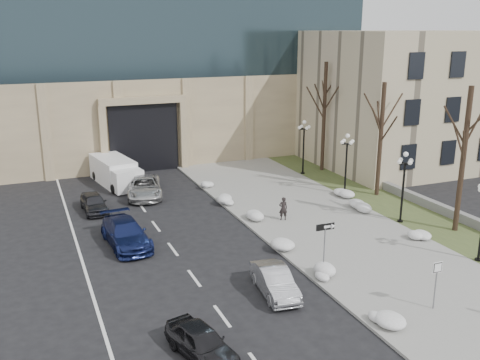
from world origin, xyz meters
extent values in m
plane|color=black|center=(0.00, 0.00, 0.00)|extent=(160.00, 160.00, 0.00)
cube|color=gray|center=(3.50, 14.00, 0.06)|extent=(9.00, 40.00, 0.12)
cube|color=gray|center=(-1.00, 14.00, 0.07)|extent=(0.30, 40.00, 0.14)
cube|color=#3C4C26|center=(10.00, 14.00, 0.05)|extent=(4.00, 40.00, 0.10)
cube|color=slate|center=(12.00, 16.00, 0.35)|extent=(0.50, 30.00, 0.70)
cube|color=tan|center=(-2.00, 42.00, 4.00)|extent=(40.00, 20.00, 8.00)
cube|color=black|center=(-4.00, 33.00, 3.00)|extent=(6.00, 2.50, 6.00)
cube|color=tan|center=(-4.00, 31.60, 6.30)|extent=(7.50, 0.60, 0.60)
cube|color=tan|center=(-7.50, 31.60, 3.00)|extent=(0.60, 0.60, 6.00)
cube|color=tan|center=(-0.50, 31.60, 3.00)|extent=(0.60, 0.60, 6.00)
cube|color=tan|center=(22.00, 28.00, 6.00)|extent=(22.00, 18.00, 12.00)
cube|color=black|center=(14.00, 19.00, 2.50)|extent=(1.40, 0.25, 2.00)
cube|color=black|center=(18.00, 19.00, 2.50)|extent=(1.40, 0.25, 2.00)
cube|color=black|center=(14.00, 19.00, 6.00)|extent=(1.40, 0.25, 2.00)
cube|color=black|center=(18.00, 19.00, 6.00)|extent=(1.40, 0.25, 2.00)
cube|color=black|center=(14.00, 19.00, 9.50)|extent=(1.40, 0.25, 2.00)
cube|color=black|center=(18.00, 19.00, 9.50)|extent=(1.40, 0.25, 2.00)
imported|color=black|center=(-8.29, 3.45, 0.64)|extent=(2.37, 3.99, 1.27)
imported|color=#9A9BA1|center=(-3.45, 7.00, 0.64)|extent=(1.80, 4.04, 1.29)
imported|color=navy|center=(-8.84, 15.60, 0.75)|extent=(2.49, 5.31, 1.50)
imported|color=#B3B3B3|center=(-5.75, 24.54, 0.74)|extent=(3.46, 5.73, 1.49)
imported|color=#2B2B30|center=(-9.71, 22.45, 0.65)|extent=(1.67, 3.86, 1.30)
imported|color=black|center=(1.41, 15.70, 0.90)|extent=(0.63, 0.48, 1.55)
cube|color=silver|center=(-7.24, 29.26, 1.04)|extent=(3.15, 5.53, 2.09)
cube|color=silver|center=(-6.71, 26.17, 0.94)|extent=(2.44, 2.02, 1.67)
cylinder|color=black|center=(-7.77, 26.20, 0.37)|extent=(0.38, 0.76, 0.73)
cylinder|color=black|center=(-5.71, 26.56, 0.37)|extent=(0.38, 0.76, 0.73)
cylinder|color=black|center=(-8.54, 30.62, 0.37)|extent=(0.38, 0.76, 0.73)
cylinder|color=black|center=(-6.48, 30.98, 0.37)|extent=(0.38, 0.76, 0.73)
cylinder|color=slate|center=(-0.32, 7.76, 1.39)|extent=(0.06, 0.06, 2.77)
cube|color=black|center=(-0.32, 7.76, 2.67)|extent=(1.01, 0.08, 0.34)
cube|color=white|center=(-0.16, 7.73, 2.67)|extent=(0.48, 0.03, 0.13)
cone|color=white|center=(0.11, 7.72, 2.67)|extent=(0.24, 0.29, 0.28)
cylinder|color=slate|center=(2.40, 2.83, 1.16)|extent=(0.06, 0.06, 2.33)
cube|color=white|center=(2.40, 2.83, 2.11)|extent=(0.51, 0.04, 0.51)
cube|color=black|center=(2.40, 2.81, 2.11)|extent=(0.44, 0.01, 0.44)
cube|color=white|center=(2.40, 2.80, 2.11)|extent=(0.38, 0.01, 0.38)
ellipsoid|color=white|center=(-0.62, 2.49, 0.30)|extent=(1.10, 1.60, 0.36)
ellipsoid|color=white|center=(-0.53, 7.42, 0.30)|extent=(1.10, 1.60, 0.36)
ellipsoid|color=white|center=(-0.52, 11.83, 0.30)|extent=(1.10, 1.60, 0.36)
ellipsoid|color=white|center=(-0.32, 16.23, 0.30)|extent=(1.10, 1.60, 0.36)
ellipsoid|color=white|center=(-0.57, 20.49, 0.30)|extent=(1.10, 1.60, 0.36)
ellipsoid|color=white|center=(-0.65, 24.88, 0.30)|extent=(1.10, 1.60, 0.36)
ellipsoid|color=white|center=(7.56, 9.38, 0.30)|extent=(1.10, 1.60, 0.36)
ellipsoid|color=white|center=(7.48, 15.42, 0.30)|extent=(1.10, 1.60, 0.36)
ellipsoid|color=white|center=(8.07, 18.43, 0.30)|extent=(1.10, 1.60, 0.36)
cylinder|color=black|center=(8.30, 6.00, 0.10)|extent=(0.36, 0.36, 0.20)
cylinder|color=black|center=(8.30, 12.50, 0.10)|extent=(0.36, 0.36, 0.20)
cylinder|color=black|center=(8.30, 12.50, 2.00)|extent=(0.14, 0.14, 4.00)
cylinder|color=black|center=(8.30, 12.50, 4.00)|extent=(0.10, 0.90, 0.10)
cylinder|color=black|center=(8.30, 12.50, 4.00)|extent=(0.90, 0.10, 0.10)
sphere|color=silver|center=(8.30, 12.50, 4.60)|extent=(0.32, 0.32, 0.32)
sphere|color=silver|center=(8.75, 12.50, 4.15)|extent=(0.28, 0.28, 0.28)
sphere|color=silver|center=(7.85, 12.50, 4.15)|extent=(0.28, 0.28, 0.28)
sphere|color=silver|center=(8.30, 12.95, 4.15)|extent=(0.28, 0.28, 0.28)
sphere|color=silver|center=(8.30, 12.05, 4.15)|extent=(0.28, 0.28, 0.28)
cylinder|color=black|center=(8.30, 19.00, 0.10)|extent=(0.36, 0.36, 0.20)
cylinder|color=black|center=(8.30, 19.00, 2.00)|extent=(0.14, 0.14, 4.00)
cylinder|color=black|center=(8.30, 19.00, 4.00)|extent=(0.10, 0.90, 0.10)
cylinder|color=black|center=(8.30, 19.00, 4.00)|extent=(0.90, 0.10, 0.10)
sphere|color=silver|center=(8.30, 19.00, 4.60)|extent=(0.32, 0.32, 0.32)
sphere|color=silver|center=(8.75, 19.00, 4.15)|extent=(0.28, 0.28, 0.28)
sphere|color=silver|center=(7.85, 19.00, 4.15)|extent=(0.28, 0.28, 0.28)
sphere|color=silver|center=(8.30, 19.45, 4.15)|extent=(0.28, 0.28, 0.28)
sphere|color=silver|center=(8.30, 18.55, 4.15)|extent=(0.28, 0.28, 0.28)
cylinder|color=black|center=(8.30, 25.50, 0.10)|extent=(0.36, 0.36, 0.20)
cylinder|color=black|center=(8.30, 25.50, 2.00)|extent=(0.14, 0.14, 4.00)
cylinder|color=black|center=(8.30, 25.50, 4.00)|extent=(0.10, 0.90, 0.10)
cylinder|color=black|center=(8.30, 25.50, 4.00)|extent=(0.90, 0.10, 0.10)
sphere|color=silver|center=(8.30, 25.50, 4.60)|extent=(0.32, 0.32, 0.32)
sphere|color=silver|center=(8.75, 25.50, 4.15)|extent=(0.28, 0.28, 0.28)
sphere|color=silver|center=(7.85, 25.50, 4.15)|extent=(0.28, 0.28, 0.28)
sphere|color=silver|center=(8.30, 25.95, 4.15)|extent=(0.28, 0.28, 0.28)
sphere|color=silver|center=(8.30, 25.05, 4.15)|extent=(0.28, 0.28, 0.28)
cylinder|color=black|center=(10.50, 10.00, 4.50)|extent=(0.32, 0.32, 9.00)
cylinder|color=black|center=(10.50, 18.00, 4.25)|extent=(0.32, 0.32, 8.50)
cylinder|color=black|center=(10.50, 26.00, 4.75)|extent=(0.32, 0.32, 9.50)
camera|label=1|loc=(-13.78, -13.65, 12.16)|focal=40.00mm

